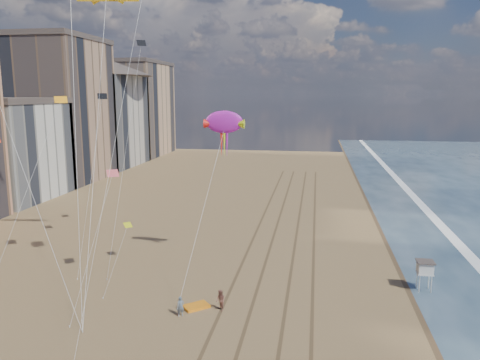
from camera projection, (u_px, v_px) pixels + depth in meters
name	position (u px, v px, depth m)	size (l,w,h in m)	color
wet_sand	(421.00, 241.00, 56.53)	(260.00, 260.00, 0.00)	#42301E
foam	(458.00, 243.00, 55.87)	(260.00, 260.00, 0.00)	white
tracks	(278.00, 262.00, 49.43)	(7.68, 120.00, 0.01)	brown
buildings	(42.00, 116.00, 89.19)	(34.72, 131.35, 29.00)	#C6B284
lifeguard_stand	(425.00, 268.00, 42.04)	(1.54, 1.54, 2.77)	silver
grounded_kite	(196.00, 306.00, 38.93)	(2.05, 1.30, 0.23)	orange
show_kite	(224.00, 122.00, 45.86)	(4.09, 5.77, 17.90)	#B01BAD
kite_flyer_a	(181.00, 306.00, 37.36)	(0.59, 0.39, 1.62)	slate
kite_flyer_b	(220.00, 300.00, 38.31)	(0.85, 0.66, 1.75)	brown
small_kites	(97.00, 96.00, 41.90)	(13.29, 19.47, 22.29)	#EE5C61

